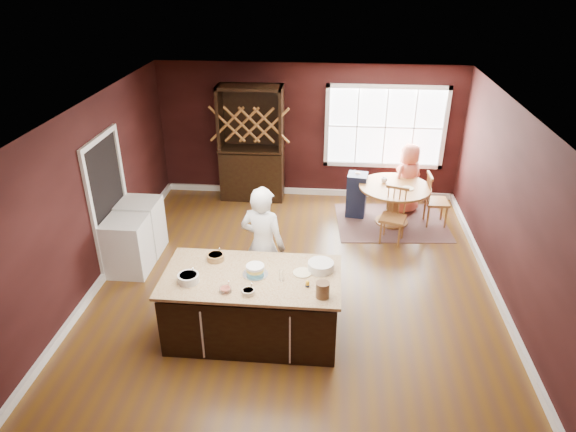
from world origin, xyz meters
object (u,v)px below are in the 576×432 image
(kitchen_island, at_px, (253,307))
(chair_north, at_px, (404,184))
(dining_table, at_px, (394,197))
(baker, at_px, (263,246))
(toddler, at_px, (353,174))
(washer, at_px, (128,246))
(chair_east, at_px, (437,199))
(dryer, at_px, (142,226))
(seated_woman, at_px, (408,178))
(hutch, at_px, (251,144))
(chair_south, at_px, (393,216))
(high_chair, at_px, (357,194))
(layer_cake, at_px, (255,270))

(kitchen_island, relative_size, chair_north, 2.39)
(kitchen_island, height_order, chair_north, chair_north)
(chair_north, bearing_deg, dining_table, 59.82)
(baker, xyz_separation_m, toddler, (1.33, 2.96, -0.09))
(washer, bearing_deg, chair_east, 22.10)
(washer, xyz_separation_m, dryer, (0.00, 0.64, 0.01))
(dining_table, xyz_separation_m, chair_north, (0.28, 0.75, -0.06))
(seated_woman, xyz_separation_m, toddler, (-1.05, -0.18, 0.12))
(seated_woman, bearing_deg, hutch, -43.68)
(chair_east, bearing_deg, dining_table, 88.34)
(hutch, bearing_deg, chair_east, -13.89)
(baker, relative_size, chair_south, 1.80)
(chair_north, distance_m, toddler, 1.15)
(chair_east, distance_m, hutch, 3.72)
(kitchen_island, xyz_separation_m, toddler, (1.37, 3.72, 0.37))
(toddler, bearing_deg, chair_east, -12.31)
(chair_south, bearing_deg, washer, -145.68)
(chair_north, xyz_separation_m, dryer, (-4.57, -2.16, -0.01))
(chair_south, xyz_separation_m, toddler, (-0.67, 1.07, 0.31))
(high_chair, xyz_separation_m, dryer, (-3.62, -1.66, 0.02))
(dryer, bearing_deg, seated_woman, 22.85)
(kitchen_island, relative_size, dining_table, 1.72)
(dining_table, relative_size, dryer, 1.41)
(seated_woman, height_order, dryer, seated_woman)
(toddler, bearing_deg, hutch, 164.92)
(dryer, bearing_deg, layer_cake, -41.14)
(toddler, height_order, washer, toddler)
(dining_table, bearing_deg, chair_north, 69.79)
(kitchen_island, bearing_deg, hutch, 98.66)
(chair_south, relative_size, high_chair, 1.12)
(dryer, bearing_deg, washer, -90.00)
(washer, bearing_deg, dryer, 90.00)
(kitchen_island, xyz_separation_m, chair_north, (2.40, 4.12, 0.03))
(chair_south, bearing_deg, seated_woman, 89.94)
(kitchen_island, xyz_separation_m, seated_woman, (2.42, 3.90, 0.25))
(chair_south, height_order, toddler, chair_south)
(baker, relative_size, high_chair, 2.03)
(layer_cake, xyz_separation_m, toddler, (1.32, 3.69, -0.18))
(chair_south, bearing_deg, dryer, -153.91)
(chair_north, xyz_separation_m, toddler, (-1.03, -0.40, 0.34))
(layer_cake, height_order, chair_south, layer_cake)
(dining_table, height_order, chair_north, chair_north)
(chair_north, xyz_separation_m, washer, (-4.57, -2.80, -0.02))
(chair_east, height_order, hutch, hutch)
(high_chair, height_order, toddler, toddler)
(chair_east, bearing_deg, toddler, 74.95)
(dining_table, relative_size, seated_woman, 0.95)
(chair_north, height_order, high_chair, chair_north)
(baker, bearing_deg, chair_north, -108.41)
(washer, bearing_deg, toddler, 34.08)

